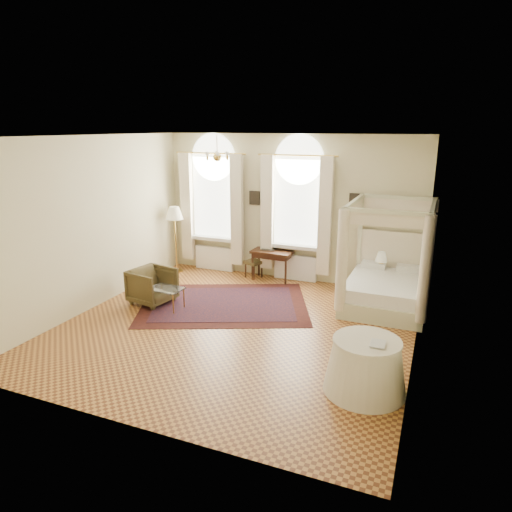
% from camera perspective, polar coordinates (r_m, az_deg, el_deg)
% --- Properties ---
extents(ground, '(6.00, 6.00, 0.00)m').
position_cam_1_polar(ground, '(8.23, -2.55, -8.88)').
color(ground, '#B07433').
rests_on(ground, ground).
extents(room_walls, '(6.00, 6.00, 6.00)m').
position_cam_1_polar(room_walls, '(7.62, -2.73, 4.77)').
color(room_walls, beige).
rests_on(room_walls, ground).
extents(window_left, '(1.62, 0.27, 3.29)m').
position_cam_1_polar(window_left, '(11.07, -5.42, 5.63)').
color(window_left, silver).
rests_on(window_left, room_walls).
extents(window_right, '(1.62, 0.27, 3.29)m').
position_cam_1_polar(window_right, '(10.28, 5.07, 4.85)').
color(window_right, silver).
rests_on(window_right, room_walls).
extents(chandelier, '(0.51, 0.45, 0.50)m').
position_cam_1_polar(chandelier, '(8.96, -4.87, 12.38)').
color(chandelier, '#BA933E').
rests_on(chandelier, room_walls).
extents(wall_pictures, '(2.54, 0.03, 0.39)m').
position_cam_1_polar(wall_pictures, '(10.34, 4.68, 7.18)').
color(wall_pictures, black).
rests_on(wall_pictures, room_walls).
extents(canopy_bed, '(1.61, 1.96, 2.09)m').
position_cam_1_polar(canopy_bed, '(9.26, 15.94, -3.46)').
color(canopy_bed, beige).
rests_on(canopy_bed, ground).
extents(nightstand, '(0.48, 0.46, 0.55)m').
position_cam_1_polar(nightstand, '(10.04, 15.75, -3.14)').
color(nightstand, '#341B0E').
rests_on(nightstand, ground).
extents(nightstand_lamp, '(0.26, 0.26, 0.38)m').
position_cam_1_polar(nightstand_lamp, '(9.88, 15.41, -0.23)').
color(nightstand_lamp, '#BA933E').
rests_on(nightstand_lamp, nightstand).
extents(writing_desk, '(0.95, 0.52, 0.70)m').
position_cam_1_polar(writing_desk, '(10.49, 2.01, 0.12)').
color(writing_desk, '#341B0E').
rests_on(writing_desk, ground).
extents(laptop, '(0.33, 0.24, 0.02)m').
position_cam_1_polar(laptop, '(10.52, 1.54, 0.82)').
color(laptop, black).
rests_on(laptop, writing_desk).
extents(stool, '(0.46, 0.46, 0.41)m').
position_cam_1_polar(stool, '(10.72, -0.29, -0.93)').
color(stool, '#41371C').
rests_on(stool, ground).
extents(armchair, '(0.91, 0.90, 0.72)m').
position_cam_1_polar(armchair, '(9.42, -12.81, -3.66)').
color(armchair, '#40341B').
rests_on(armchair, ground).
extents(coffee_table, '(0.65, 0.47, 0.42)m').
position_cam_1_polar(coffee_table, '(9.05, -11.09, -4.23)').
color(coffee_table, silver).
rests_on(coffee_table, ground).
extents(floor_lamp, '(0.41, 0.41, 1.61)m').
position_cam_1_polar(floor_lamp, '(11.10, -10.17, 4.89)').
color(floor_lamp, '#BA933E').
rests_on(floor_lamp, ground).
extents(oriental_rug, '(3.94, 3.45, 0.01)m').
position_cam_1_polar(oriental_rug, '(9.26, -3.98, -5.96)').
color(oriental_rug, '#42160F').
rests_on(oriental_rug, ground).
extents(side_table, '(1.10, 1.10, 0.75)m').
position_cam_1_polar(side_table, '(6.42, 13.52, -13.22)').
color(side_table, beige).
rests_on(side_table, ground).
extents(book, '(0.19, 0.26, 0.02)m').
position_cam_1_polar(book, '(6.15, 14.10, -10.48)').
color(book, black).
rests_on(book, side_table).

